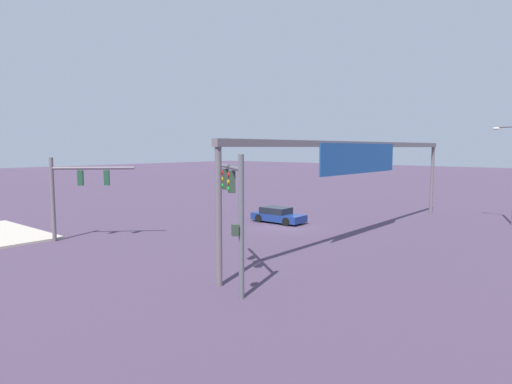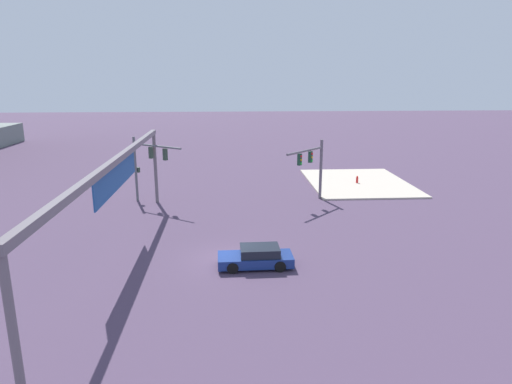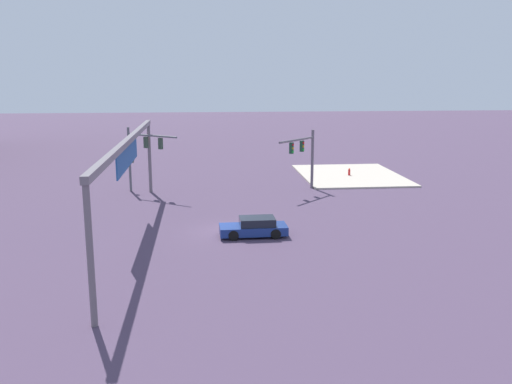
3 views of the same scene
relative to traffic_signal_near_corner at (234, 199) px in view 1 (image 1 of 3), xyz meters
name	(u,v)px [view 1 (image 1 of 3)]	position (x,y,z in m)	size (l,w,h in m)	color
ground_plane	(287,227)	(-12.95, -6.73, -3.78)	(232.85, 232.85, 0.00)	#4C3A52
traffic_signal_near_corner	(234,199)	(0.00, 0.00, 0.00)	(3.55, 4.41, 5.64)	#5A5D62
traffic_signal_opposite_side	(74,186)	(-0.33, -14.10, -0.30)	(3.85, 3.69, 5.28)	slate
overhead_sign_gantry	(363,156)	(-12.74, -0.59, 1.57)	(26.82, 0.43, 6.27)	slate
sedan_car_approaching	(278,215)	(-13.97, -8.38, -3.21)	(1.93, 4.30, 1.21)	navy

